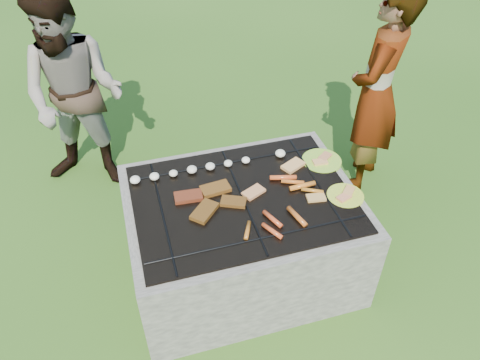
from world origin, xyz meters
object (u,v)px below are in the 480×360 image
object	(u,v)px
plate_far	(322,161)
bystander	(75,96)
fire_pit	(242,238)
cook	(376,93)
plate_near	(345,196)

from	to	relation	value
plate_far	bystander	bearing A→B (deg)	144.91
plate_far	bystander	size ratio (longest dim) A/B	0.20
fire_pit	cook	distance (m)	1.36
fire_pit	plate_near	world-z (taller)	plate_near
cook	bystander	size ratio (longest dim) A/B	1.03
plate_far	plate_near	size ratio (longest dim) A/B	1.27
plate_far	cook	size ratio (longest dim) A/B	0.19
plate_near	bystander	bearing A→B (deg)	136.94
fire_pit	cook	world-z (taller)	cook
plate_far	plate_near	bearing A→B (deg)	-89.91
fire_pit	bystander	world-z (taller)	bystander
fire_pit	plate_far	bearing A→B (deg)	18.10
fire_pit	plate_far	size ratio (longest dim) A/B	4.42
plate_far	cook	bearing A→B (deg)	35.95
fire_pit	plate_near	distance (m)	0.67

